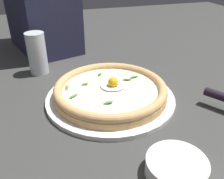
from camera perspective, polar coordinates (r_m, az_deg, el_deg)
The scene contains 5 objects.
ground_plane at distance 0.68m, azimuth -0.37°, elevation -3.41°, with size 2.40×2.40×0.03m, color #393A38.
pizza_plate at distance 0.67m, azimuth 0.00°, elevation -1.94°, with size 0.35×0.35×0.01m, color white.
pizza at distance 0.66m, azimuth -0.00°, elevation -0.14°, with size 0.30×0.30×0.05m.
side_bowl at distance 0.47m, azimuth 14.74°, elevation -17.24°, with size 0.11×0.11×0.03m, color white.
drinking_glass at distance 0.84m, azimuth -16.99°, elevation 7.40°, with size 0.06×0.06×0.14m.
Camera 1 is at (0.17, 0.55, 0.35)m, focal length 39.19 mm.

